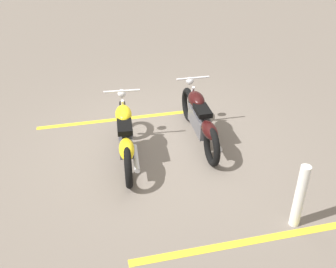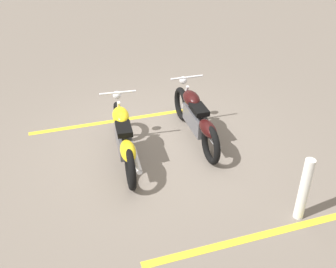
# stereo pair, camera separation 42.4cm
# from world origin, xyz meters

# --- Properties ---
(ground_plane) EXTENTS (60.00, 60.00, 0.00)m
(ground_plane) POSITION_xyz_m (0.00, 0.00, 0.00)
(ground_plane) COLOR slate
(motorcycle_bright_foreground) EXTENTS (2.23, 0.62, 1.04)m
(motorcycle_bright_foreground) POSITION_xyz_m (0.41, -0.67, 0.46)
(motorcycle_bright_foreground) COLOR black
(motorcycle_bright_foreground) RESTS_ON ground
(motorcycle_dark_foreground) EXTENTS (2.23, 0.62, 1.04)m
(motorcycle_dark_foreground) POSITION_xyz_m (0.03, 0.68, 0.46)
(motorcycle_dark_foreground) COLOR black
(motorcycle_dark_foreground) RESTS_ON ground
(bollard_post) EXTENTS (0.14, 0.14, 0.98)m
(bollard_post) POSITION_xyz_m (2.31, 1.55, 0.49)
(bollard_post) COLOR white
(bollard_post) RESTS_ON ground
(parking_stripe_near) EXTENTS (0.42, 3.20, 0.01)m
(parking_stripe_near) POSITION_xyz_m (-0.98, -0.78, 0.00)
(parking_stripe_near) COLOR yellow
(parking_stripe_near) RESTS_ON ground
(parking_stripe_mid) EXTENTS (0.42, 3.20, 0.01)m
(parking_stripe_mid) POSITION_xyz_m (2.55, 0.83, 0.00)
(parking_stripe_mid) COLOR yellow
(parking_stripe_mid) RESTS_ON ground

